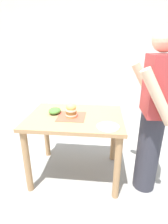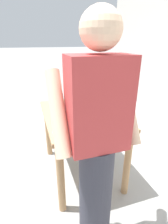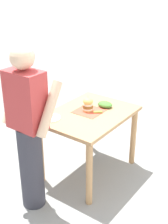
{
  "view_description": "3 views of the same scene",
  "coord_description": "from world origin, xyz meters",
  "px_view_note": "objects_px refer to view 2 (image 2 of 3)",
  "views": [
    {
      "loc": [
        1.8,
        0.29,
        1.53
      ],
      "look_at": [
        0.0,
        0.1,
        0.84
      ],
      "focal_mm": 28.0,
      "sensor_mm": 36.0,
      "label": 1
    },
    {
      "loc": [
        0.51,
        1.69,
        1.53
      ],
      "look_at": [
        0.0,
        0.1,
        0.84
      ],
      "focal_mm": 28.0,
      "sensor_mm": 36.0,
      "label": 2
    },
    {
      "loc": [
        -1.83,
        2.61,
        2.27
      ],
      "look_at": [
        0.0,
        0.1,
        0.84
      ],
      "focal_mm": 50.0,
      "sensor_mm": 36.0,
      "label": 3
    }
  ],
  "objects_px": {
    "sandwich": "(76,105)",
    "side_plate_with_forks": "(65,131)",
    "pickle_spear": "(87,109)",
    "patio_table": "(81,124)",
    "diner_across_table": "(97,147)",
    "side_salad": "(79,102)"
  },
  "relations": [
    {
      "from": "patio_table",
      "to": "side_salad",
      "type": "relative_size",
      "value": 5.92
    },
    {
      "from": "sandwich",
      "to": "diner_across_table",
      "type": "relative_size",
      "value": 0.11
    },
    {
      "from": "diner_across_table",
      "to": "patio_table",
      "type": "bearing_deg",
      "value": -99.75
    },
    {
      "from": "patio_table",
      "to": "diner_across_table",
      "type": "relative_size",
      "value": 0.63
    },
    {
      "from": "pickle_spear",
      "to": "diner_across_table",
      "type": "height_order",
      "value": "diner_across_table"
    },
    {
      "from": "side_plate_with_forks",
      "to": "sandwich",
      "type": "bearing_deg",
      "value": -118.15
    },
    {
      "from": "side_salad",
      "to": "diner_across_table",
      "type": "bearing_deg",
      "value": 79.77
    },
    {
      "from": "pickle_spear",
      "to": "side_plate_with_forks",
      "type": "height_order",
      "value": "pickle_spear"
    },
    {
      "from": "sandwich",
      "to": "pickle_spear",
      "type": "height_order",
      "value": "sandwich"
    },
    {
      "from": "diner_across_table",
      "to": "side_salad",
      "type": "bearing_deg",
      "value": -100.23
    },
    {
      "from": "diner_across_table",
      "to": "pickle_spear",
      "type": "bearing_deg",
      "value": -104.52
    },
    {
      "from": "pickle_spear",
      "to": "patio_table",
      "type": "bearing_deg",
      "value": 31.13
    },
    {
      "from": "sandwich",
      "to": "side_plate_with_forks",
      "type": "bearing_deg",
      "value": 61.85
    },
    {
      "from": "sandwich",
      "to": "pickle_spear",
      "type": "xyz_separation_m",
      "value": [
        -0.13,
        -0.01,
        -0.07
      ]
    },
    {
      "from": "sandwich",
      "to": "pickle_spear",
      "type": "bearing_deg",
      "value": -173.81
    },
    {
      "from": "patio_table",
      "to": "diner_across_table",
      "type": "bearing_deg",
      "value": 80.25
    },
    {
      "from": "side_salad",
      "to": "sandwich",
      "type": "bearing_deg",
      "value": 65.59
    },
    {
      "from": "patio_table",
      "to": "sandwich",
      "type": "bearing_deg",
      "value": -39.35
    },
    {
      "from": "pickle_spear",
      "to": "diner_across_table",
      "type": "xyz_separation_m",
      "value": [
        0.22,
        0.85,
        0.08
      ]
    },
    {
      "from": "sandwich",
      "to": "diner_across_table",
      "type": "xyz_separation_m",
      "value": [
        0.09,
        0.84,
        0.02
      ]
    },
    {
      "from": "sandwich",
      "to": "side_plate_with_forks",
      "type": "relative_size",
      "value": 0.88
    },
    {
      "from": "patio_table",
      "to": "pickle_spear",
      "type": "distance_m",
      "value": 0.18
    }
  ]
}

